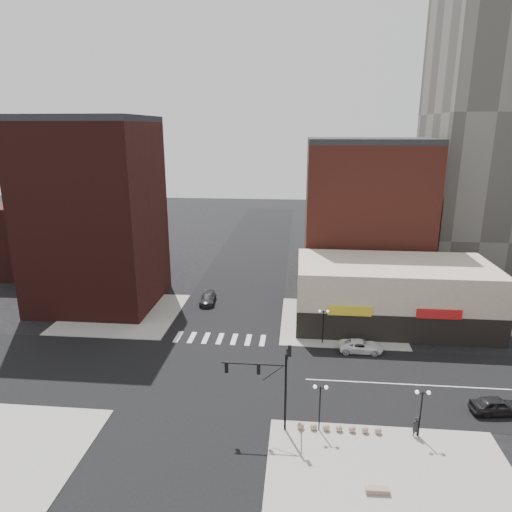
{
  "coord_description": "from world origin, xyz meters",
  "views": [
    {
      "loc": [
        8.92,
        -40.78,
        24.18
      ],
      "look_at": [
        4.43,
        5.98,
        11.0
      ],
      "focal_mm": 32.0,
      "sensor_mm": 36.0,
      "label": 1
    }
  ],
  "objects_px": {
    "street_lamp_se_a": "(320,396)",
    "dark_sedan_east": "(497,406)",
    "pedestrian": "(416,426)",
    "white_suv": "(361,346)",
    "traffic_signal": "(274,374)",
    "stone_bench": "(377,490)",
    "street_lamp_se_b": "(422,402)",
    "street_lamp_ne": "(323,318)",
    "dark_sedan_north": "(208,298)"
  },
  "relations": [
    {
      "from": "street_lamp_ne",
      "to": "street_lamp_se_a",
      "type": "bearing_deg",
      "value": -93.58
    },
    {
      "from": "stone_bench",
      "to": "street_lamp_se_b",
      "type": "bearing_deg",
      "value": 54.77
    },
    {
      "from": "stone_bench",
      "to": "street_lamp_ne",
      "type": "bearing_deg",
      "value": 95.21
    },
    {
      "from": "dark_sedan_north",
      "to": "stone_bench",
      "type": "distance_m",
      "value": 38.66
    },
    {
      "from": "dark_sedan_north",
      "to": "pedestrian",
      "type": "bearing_deg",
      "value": -54.73
    },
    {
      "from": "street_lamp_se_a",
      "to": "street_lamp_se_b",
      "type": "distance_m",
      "value": 8.0
    },
    {
      "from": "pedestrian",
      "to": "stone_bench",
      "type": "bearing_deg",
      "value": 37.79
    },
    {
      "from": "street_lamp_se_b",
      "to": "stone_bench",
      "type": "distance_m",
      "value": 8.29
    },
    {
      "from": "street_lamp_se_a",
      "to": "pedestrian",
      "type": "relative_size",
      "value": 2.36
    },
    {
      "from": "street_lamp_ne",
      "to": "dark_sedan_east",
      "type": "distance_m",
      "value": 19.09
    },
    {
      "from": "stone_bench",
      "to": "white_suv",
      "type": "bearing_deg",
      "value": 84.32
    },
    {
      "from": "street_lamp_se_b",
      "to": "street_lamp_ne",
      "type": "relative_size",
      "value": 1.0
    },
    {
      "from": "traffic_signal",
      "to": "pedestrian",
      "type": "relative_size",
      "value": 4.41
    },
    {
      "from": "street_lamp_ne",
      "to": "dark_sedan_east",
      "type": "bearing_deg",
      "value": -39.48
    },
    {
      "from": "dark_sedan_north",
      "to": "pedestrian",
      "type": "distance_m",
      "value": 35.54
    },
    {
      "from": "white_suv",
      "to": "dark_sedan_east",
      "type": "height_order",
      "value": "dark_sedan_east"
    },
    {
      "from": "street_lamp_se_a",
      "to": "pedestrian",
      "type": "distance_m",
      "value": 8.07
    },
    {
      "from": "street_lamp_se_b",
      "to": "dark_sedan_east",
      "type": "distance_m",
      "value": 8.94
    },
    {
      "from": "dark_sedan_east",
      "to": "pedestrian",
      "type": "relative_size",
      "value": 2.56
    },
    {
      "from": "traffic_signal",
      "to": "dark_sedan_east",
      "type": "height_order",
      "value": "traffic_signal"
    },
    {
      "from": "street_lamp_se_b",
      "to": "street_lamp_se_a",
      "type": "bearing_deg",
      "value": 180.0
    },
    {
      "from": "traffic_signal",
      "to": "street_lamp_se_a",
      "type": "relative_size",
      "value": 1.87
    },
    {
      "from": "stone_bench",
      "to": "dark_sedan_east",
      "type": "bearing_deg",
      "value": 39.53
    },
    {
      "from": "dark_sedan_north",
      "to": "pedestrian",
      "type": "xyz_separation_m",
      "value": [
        22.53,
        -27.49,
        0.27
      ]
    },
    {
      "from": "white_suv",
      "to": "dark_sedan_east",
      "type": "distance_m",
      "value": 14.82
    },
    {
      "from": "traffic_signal",
      "to": "dark_sedan_north",
      "type": "height_order",
      "value": "traffic_signal"
    },
    {
      "from": "street_lamp_se_a",
      "to": "stone_bench",
      "type": "height_order",
      "value": "street_lamp_se_a"
    },
    {
      "from": "traffic_signal",
      "to": "dark_sedan_north",
      "type": "xyz_separation_m",
      "value": [
        -11.03,
        27.32,
        -4.23
      ]
    },
    {
      "from": "traffic_signal",
      "to": "white_suv",
      "type": "bearing_deg",
      "value": 58.04
    },
    {
      "from": "street_lamp_se_b",
      "to": "dark_sedan_east",
      "type": "bearing_deg",
      "value": 27.54
    },
    {
      "from": "pedestrian",
      "to": "white_suv",
      "type": "bearing_deg",
      "value": -100.33
    },
    {
      "from": "traffic_signal",
      "to": "street_lamp_se_a",
      "type": "bearing_deg",
      "value": -2.57
    },
    {
      "from": "white_suv",
      "to": "street_lamp_se_b",
      "type": "bearing_deg",
      "value": -168.72
    },
    {
      "from": "street_lamp_se_b",
      "to": "dark_sedan_east",
      "type": "xyz_separation_m",
      "value": [
        7.61,
        3.97,
        -2.52
      ]
    },
    {
      "from": "street_lamp_se_a",
      "to": "street_lamp_se_b",
      "type": "relative_size",
      "value": 1.0
    },
    {
      "from": "pedestrian",
      "to": "dark_sedan_north",
      "type": "bearing_deg",
      "value": -71.0
    },
    {
      "from": "dark_sedan_north",
      "to": "traffic_signal",
      "type": "bearing_deg",
      "value": -72.08
    },
    {
      "from": "street_lamp_ne",
      "to": "dark_sedan_north",
      "type": "xyz_separation_m",
      "value": [
        -15.79,
        11.49,
        -2.56
      ]
    },
    {
      "from": "traffic_signal",
      "to": "dark_sedan_north",
      "type": "distance_m",
      "value": 29.76
    },
    {
      "from": "dark_sedan_east",
      "to": "stone_bench",
      "type": "relative_size",
      "value": 2.68
    },
    {
      "from": "street_lamp_ne",
      "to": "dark_sedan_east",
      "type": "height_order",
      "value": "street_lamp_ne"
    },
    {
      "from": "street_lamp_se_a",
      "to": "dark_sedan_east",
      "type": "bearing_deg",
      "value": 14.26
    },
    {
      "from": "stone_bench",
      "to": "dark_sedan_north",
      "type": "bearing_deg",
      "value": 116.91
    },
    {
      "from": "street_lamp_ne",
      "to": "stone_bench",
      "type": "xyz_separation_m",
      "value": [
        2.73,
        -22.45,
        -2.96
      ]
    },
    {
      "from": "white_suv",
      "to": "dark_sedan_east",
      "type": "bearing_deg",
      "value": -135.03
    },
    {
      "from": "traffic_signal",
      "to": "street_lamp_ne",
      "type": "distance_m",
      "value": 16.62
    },
    {
      "from": "traffic_signal",
      "to": "white_suv",
      "type": "distance_m",
      "value": 17.43
    },
    {
      "from": "street_lamp_ne",
      "to": "white_suv",
      "type": "relative_size",
      "value": 0.85
    },
    {
      "from": "traffic_signal",
      "to": "dark_sedan_east",
      "type": "distance_m",
      "value": 20.18
    },
    {
      "from": "white_suv",
      "to": "dark_sedan_north",
      "type": "xyz_separation_m",
      "value": [
        -19.97,
        12.99,
        0.05
      ]
    }
  ]
}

